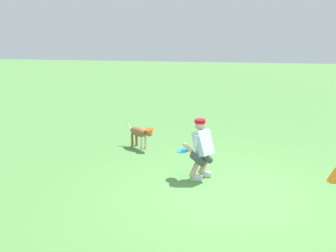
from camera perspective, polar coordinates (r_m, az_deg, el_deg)
The scene contains 6 objects.
ground_plane at distance 6.99m, azimuth 9.35°, elevation -10.80°, with size 60.00×60.00×0.00m, color #508743.
person at distance 7.32m, azimuth 5.58°, elevation -3.54°, with size 0.71×0.60×1.29m.
dog at distance 9.29m, azimuth -4.63°, elevation -1.18°, with size 0.90×0.64×0.62m.
frisbee_flying at distance 9.06m, azimuth -3.11°, elevation -0.57°, with size 0.25×0.25×0.02m, color #DF5713.
frisbee_held at distance 7.39m, azimuth 2.56°, elevation -4.02°, with size 0.28×0.28×0.02m, color #1F95F2.
training_cone at distance 8.12m, azimuth 25.79°, elevation -7.13°, with size 0.30×0.30×0.33m, color orange.
Camera 1 is at (0.06, 6.29, 3.05)m, focal length 37.00 mm.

